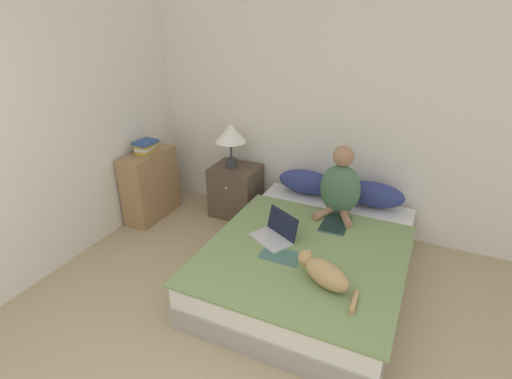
{
  "coord_description": "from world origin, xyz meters",
  "views": [
    {
      "loc": [
        0.9,
        -0.67,
        2.26
      ],
      "look_at": [
        -0.43,
        2.19,
        0.75
      ],
      "focal_mm": 28.0,
      "sensor_mm": 36.0,
      "label": 1
    }
  ],
  "objects_px": {
    "pillow_near": "(306,182)",
    "cat_tabby": "(324,273)",
    "bed": "(310,260)",
    "pillow_far": "(373,194)",
    "person_sitting": "(340,186)",
    "table_lamp": "(231,135)",
    "nightstand": "(236,191)",
    "book_stack_top": "(146,146)",
    "laptop_open": "(275,234)",
    "bookshelf": "(151,185)"
  },
  "relations": [
    {
      "from": "pillow_near",
      "to": "cat_tabby",
      "type": "bearing_deg",
      "value": -66.49
    },
    {
      "from": "bed",
      "to": "pillow_far",
      "type": "height_order",
      "value": "pillow_far"
    },
    {
      "from": "person_sitting",
      "to": "table_lamp",
      "type": "xyz_separation_m",
      "value": [
        -1.26,
        0.2,
        0.27
      ]
    },
    {
      "from": "cat_tabby",
      "to": "nightstand",
      "type": "xyz_separation_m",
      "value": [
        -1.4,
        1.3,
        -0.2
      ]
    },
    {
      "from": "table_lamp",
      "to": "pillow_near",
      "type": "bearing_deg",
      "value": 5.71
    },
    {
      "from": "table_lamp",
      "to": "book_stack_top",
      "type": "height_order",
      "value": "table_lamp"
    },
    {
      "from": "laptop_open",
      "to": "cat_tabby",
      "type": "bearing_deg",
      "value": -7.39
    },
    {
      "from": "cat_tabby",
      "to": "nightstand",
      "type": "bearing_deg",
      "value": -15.93
    },
    {
      "from": "pillow_near",
      "to": "book_stack_top",
      "type": "distance_m",
      "value": 1.75
    },
    {
      "from": "pillow_near",
      "to": "nightstand",
      "type": "relative_size",
      "value": 1.04
    },
    {
      "from": "cat_tabby",
      "to": "bookshelf",
      "type": "xyz_separation_m",
      "value": [
        -2.24,
        0.85,
        -0.11
      ]
    },
    {
      "from": "bed",
      "to": "pillow_near",
      "type": "height_order",
      "value": "pillow_near"
    },
    {
      "from": "bed",
      "to": "cat_tabby",
      "type": "bearing_deg",
      "value": -63.2
    },
    {
      "from": "pillow_near",
      "to": "laptop_open",
      "type": "distance_m",
      "value": 0.98
    },
    {
      "from": "pillow_near",
      "to": "table_lamp",
      "type": "relative_size",
      "value": 1.23
    },
    {
      "from": "bed",
      "to": "person_sitting",
      "type": "relative_size",
      "value": 3.02
    },
    {
      "from": "pillow_near",
      "to": "person_sitting",
      "type": "xyz_separation_m",
      "value": [
        0.42,
        -0.28,
        0.16
      ]
    },
    {
      "from": "laptop_open",
      "to": "bookshelf",
      "type": "distance_m",
      "value": 1.75
    },
    {
      "from": "pillow_far",
      "to": "table_lamp",
      "type": "xyz_separation_m",
      "value": [
        -1.53,
        -0.08,
        0.43
      ]
    },
    {
      "from": "person_sitting",
      "to": "book_stack_top",
      "type": "xyz_separation_m",
      "value": [
        -2.06,
        -0.23,
        0.16
      ]
    },
    {
      "from": "cat_tabby",
      "to": "person_sitting",
      "type": "bearing_deg",
      "value": -53.83
    },
    {
      "from": "bookshelf",
      "to": "book_stack_top",
      "type": "relative_size",
      "value": 3.11
    },
    {
      "from": "cat_tabby",
      "to": "book_stack_top",
      "type": "xyz_separation_m",
      "value": [
        -2.24,
        0.86,
        0.35
      ]
    },
    {
      "from": "pillow_far",
      "to": "table_lamp",
      "type": "distance_m",
      "value": 1.59
    },
    {
      "from": "laptop_open",
      "to": "bed",
      "type": "bearing_deg",
      "value": 47.06
    },
    {
      "from": "bed",
      "to": "bookshelf",
      "type": "height_order",
      "value": "bookshelf"
    },
    {
      "from": "bed",
      "to": "cat_tabby",
      "type": "height_order",
      "value": "cat_tabby"
    },
    {
      "from": "table_lamp",
      "to": "cat_tabby",
      "type": "bearing_deg",
      "value": -41.83
    },
    {
      "from": "laptop_open",
      "to": "person_sitting",
      "type": "bearing_deg",
      "value": 90.35
    },
    {
      "from": "bed",
      "to": "table_lamp",
      "type": "bearing_deg",
      "value": 146.36
    },
    {
      "from": "pillow_far",
      "to": "laptop_open",
      "type": "distance_m",
      "value": 1.17
    },
    {
      "from": "person_sitting",
      "to": "book_stack_top",
      "type": "distance_m",
      "value": 2.08
    },
    {
      "from": "laptop_open",
      "to": "table_lamp",
      "type": "relative_size",
      "value": 0.89
    },
    {
      "from": "nightstand",
      "to": "bookshelf",
      "type": "distance_m",
      "value": 0.95
    },
    {
      "from": "pillow_near",
      "to": "bookshelf",
      "type": "xyz_separation_m",
      "value": [
        -1.64,
        -0.52,
        -0.14
      ]
    },
    {
      "from": "nightstand",
      "to": "table_lamp",
      "type": "xyz_separation_m",
      "value": [
        -0.04,
        -0.01,
        0.66
      ]
    },
    {
      "from": "pillow_far",
      "to": "book_stack_top",
      "type": "xyz_separation_m",
      "value": [
        -2.33,
        -0.51,
        0.31
      ]
    },
    {
      "from": "table_lamp",
      "to": "bookshelf",
      "type": "bearing_deg",
      "value": -151.48
    },
    {
      "from": "bookshelf",
      "to": "laptop_open",
      "type": "bearing_deg",
      "value": -15.05
    },
    {
      "from": "bed",
      "to": "book_stack_top",
      "type": "bearing_deg",
      "value": 169.78
    },
    {
      "from": "bed",
      "to": "bookshelf",
      "type": "distance_m",
      "value": 2.03
    },
    {
      "from": "pillow_far",
      "to": "nightstand",
      "type": "relative_size",
      "value": 1.04
    },
    {
      "from": "pillow_far",
      "to": "person_sitting",
      "type": "height_order",
      "value": "person_sitting"
    },
    {
      "from": "laptop_open",
      "to": "book_stack_top",
      "type": "distance_m",
      "value": 1.8
    },
    {
      "from": "bed",
      "to": "pillow_far",
      "type": "distance_m",
      "value": 0.99
    },
    {
      "from": "laptop_open",
      "to": "book_stack_top",
      "type": "bearing_deg",
      "value": -166.38
    },
    {
      "from": "pillow_far",
      "to": "pillow_near",
      "type": "bearing_deg",
      "value": 180.0
    },
    {
      "from": "pillow_far",
      "to": "person_sitting",
      "type": "xyz_separation_m",
      "value": [
        -0.27,
        -0.28,
        0.16
      ]
    },
    {
      "from": "pillow_near",
      "to": "book_stack_top",
      "type": "xyz_separation_m",
      "value": [
        -1.64,
        -0.51,
        0.31
      ]
    },
    {
      "from": "nightstand",
      "to": "laptop_open",
      "type": "bearing_deg",
      "value": -46.59
    }
  ]
}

